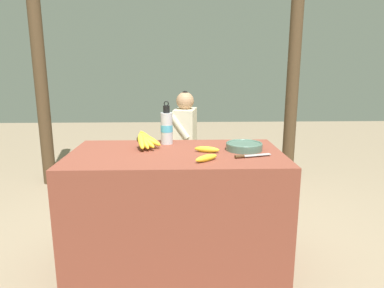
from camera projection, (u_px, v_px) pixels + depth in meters
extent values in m
plane|color=gray|center=(177.00, 265.00, 2.25)|extent=(12.00, 12.00, 0.00)
cube|color=brown|center=(177.00, 211.00, 2.17)|extent=(1.30, 0.73, 0.77)
sphere|color=#4C381E|center=(140.00, 139.00, 2.17)|extent=(0.05, 0.05, 0.05)
ellipsoid|color=yellow|center=(141.00, 141.00, 2.12)|extent=(0.07, 0.15, 0.11)
ellipsoid|color=yellow|center=(144.00, 141.00, 2.13)|extent=(0.10, 0.13, 0.10)
ellipsoid|color=yellow|center=(147.00, 141.00, 2.13)|extent=(0.14, 0.12, 0.10)
ellipsoid|color=yellow|center=(149.00, 140.00, 2.16)|extent=(0.16, 0.06, 0.09)
ellipsoid|color=yellow|center=(150.00, 139.00, 2.18)|extent=(0.16, 0.07, 0.11)
ellipsoid|color=yellow|center=(148.00, 138.00, 2.20)|extent=(0.13, 0.10, 0.12)
ellipsoid|color=yellow|center=(146.00, 139.00, 2.22)|extent=(0.11, 0.15, 0.09)
ellipsoid|color=yellow|center=(142.00, 138.00, 2.21)|extent=(0.05, 0.13, 0.10)
cylinder|color=#4C6B5B|center=(244.00, 147.00, 2.14)|extent=(0.23, 0.23, 0.04)
torus|color=#4C6B5B|center=(244.00, 144.00, 2.13)|extent=(0.23, 0.23, 0.01)
cylinder|color=silver|center=(167.00, 128.00, 2.30)|extent=(0.08, 0.08, 0.21)
cylinder|color=#47A8D1|center=(167.00, 128.00, 2.30)|extent=(0.08, 0.08, 0.05)
cylinder|color=black|center=(166.00, 109.00, 2.27)|extent=(0.04, 0.04, 0.05)
torus|color=black|center=(166.00, 103.00, 2.26)|extent=(0.03, 0.01, 0.03)
ellipsoid|color=yellow|center=(206.00, 158.00, 1.88)|extent=(0.15, 0.13, 0.04)
ellipsoid|color=yellow|center=(207.00, 149.00, 2.08)|extent=(0.16, 0.08, 0.04)
cube|color=#BCBCC1|center=(257.00, 155.00, 1.98)|extent=(0.17, 0.07, 0.00)
cylinder|color=#472D19|center=(239.00, 157.00, 1.95)|extent=(0.06, 0.03, 0.02)
cube|color=brown|center=(168.00, 153.00, 3.59)|extent=(1.85, 0.32, 0.04)
cube|color=brown|center=(88.00, 176.00, 3.49)|extent=(0.06, 0.06, 0.37)
cube|color=brown|center=(248.00, 175.00, 3.54)|extent=(0.06, 0.06, 0.37)
cube|color=brown|center=(94.00, 169.00, 3.72)|extent=(0.06, 0.06, 0.37)
cube|color=brown|center=(244.00, 168.00, 3.77)|extent=(0.06, 0.06, 0.37)
cylinder|color=#232328|center=(160.00, 173.00, 3.55)|extent=(0.09, 0.09, 0.41)
cylinder|color=#232328|center=(171.00, 153.00, 3.48)|extent=(0.31, 0.14, 0.09)
cylinder|color=#232328|center=(164.00, 168.00, 3.73)|extent=(0.09, 0.09, 0.41)
cylinder|color=#232328|center=(174.00, 149.00, 3.66)|extent=(0.31, 0.14, 0.09)
cube|color=beige|center=(185.00, 131.00, 3.51)|extent=(0.25, 0.37, 0.45)
cylinder|color=beige|center=(180.00, 127.00, 3.34)|extent=(0.21, 0.10, 0.25)
cylinder|color=beige|center=(185.00, 122.00, 3.65)|extent=(0.21, 0.10, 0.25)
sphere|color=tan|center=(185.00, 101.00, 3.44)|extent=(0.18, 0.18, 0.18)
sphere|color=black|center=(185.00, 94.00, 3.43)|extent=(0.07, 0.07, 0.07)
sphere|color=#4C381E|center=(120.00, 147.00, 3.56)|extent=(0.05, 0.05, 0.05)
ellipsoid|color=#9EB24C|center=(121.00, 148.00, 3.51)|extent=(0.09, 0.13, 0.09)
ellipsoid|color=#9EB24C|center=(124.00, 148.00, 3.54)|extent=(0.13, 0.08, 0.08)
ellipsoid|color=#9EB24C|center=(124.00, 147.00, 3.58)|extent=(0.14, 0.09, 0.08)
ellipsoid|color=#9EB24C|center=(121.00, 146.00, 3.60)|extent=(0.06, 0.13, 0.11)
cylinder|color=#4C3823|center=(38.00, 56.00, 3.56)|extent=(0.13, 0.13, 2.78)
cylinder|color=#4C3823|center=(294.00, 56.00, 3.65)|extent=(0.13, 0.13, 2.78)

